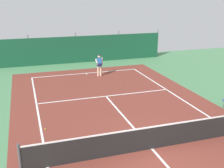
% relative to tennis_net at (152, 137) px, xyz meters
% --- Properties ---
extents(ground_plane, '(36.00, 36.00, 0.00)m').
position_rel_tennis_net_xyz_m(ground_plane, '(0.00, 0.00, -0.51)').
color(ground_plane, '#4C8456').
extents(court_surface, '(11.02, 26.60, 0.01)m').
position_rel_tennis_net_xyz_m(court_surface, '(0.00, 0.00, -0.51)').
color(court_surface, brown).
rests_on(court_surface, ground).
extents(tennis_net, '(10.12, 0.10, 1.10)m').
position_rel_tennis_net_xyz_m(tennis_net, '(0.00, 0.00, 0.00)').
color(tennis_net, black).
rests_on(tennis_net, ground).
extents(back_fence, '(16.30, 0.98, 2.70)m').
position_rel_tennis_net_xyz_m(back_fence, '(-0.00, 16.21, 0.16)').
color(back_fence, '#14472D').
rests_on(back_fence, ground).
extents(tennis_player, '(0.69, 0.77, 1.64)m').
position_rel_tennis_net_xyz_m(tennis_player, '(0.81, 10.82, 0.45)').
color(tennis_player, beige).
rests_on(tennis_player, ground).
extents(tennis_ball_near_player, '(0.07, 0.07, 0.07)m').
position_rel_tennis_net_xyz_m(tennis_ball_near_player, '(-3.92, 3.03, -0.48)').
color(tennis_ball_near_player, '#CCDB33').
rests_on(tennis_ball_near_player, ground).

